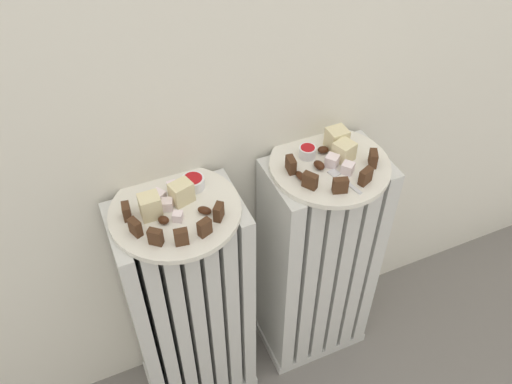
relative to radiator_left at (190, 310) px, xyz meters
name	(u,v)px	position (x,y,z in m)	size (l,w,h in m)	color
radiator_left	(190,310)	(0.00, 0.00, 0.00)	(0.28, 0.18, 0.67)	silver
radiator_right	(317,265)	(0.35, 0.00, 0.00)	(0.28, 0.18, 0.67)	silver
plate_left	(175,211)	(0.00, 0.00, 0.35)	(0.26, 0.26, 0.01)	silver
plate_right	(330,165)	(0.35, 0.00, 0.35)	(0.26, 0.26, 0.01)	silver
dark_cake_slice_left_0	(127,212)	(-0.09, 0.01, 0.37)	(0.03, 0.01, 0.03)	#472B19
dark_cake_slice_left_1	(135,227)	(-0.09, -0.03, 0.37)	(0.03, 0.01, 0.03)	#472B19
dark_cake_slice_left_2	(155,237)	(-0.06, -0.07, 0.37)	(0.03, 0.01, 0.03)	#472B19
dark_cake_slice_left_3	(181,237)	(-0.01, -0.09, 0.37)	(0.03, 0.01, 0.03)	#472B19
dark_cake_slice_left_4	(205,228)	(0.03, -0.09, 0.37)	(0.03, 0.01, 0.03)	#472B19
dark_cake_slice_left_5	(219,212)	(0.07, -0.06, 0.37)	(0.03, 0.01, 0.03)	#472B19
marble_cake_slice_left_0	(150,206)	(-0.05, 0.00, 0.38)	(0.04, 0.04, 0.05)	beige
marble_cake_slice_left_1	(181,193)	(0.02, 0.02, 0.37)	(0.04, 0.03, 0.05)	beige
turkish_delight_left_0	(178,216)	(0.00, -0.03, 0.36)	(0.02, 0.02, 0.02)	white
turkish_delight_left_1	(172,187)	(0.01, 0.05, 0.36)	(0.02, 0.02, 0.02)	white
turkish_delight_left_2	(158,197)	(-0.02, 0.03, 0.36)	(0.02, 0.02, 0.02)	white
turkish_delight_left_3	(167,204)	(-0.01, 0.01, 0.36)	(0.02, 0.02, 0.02)	white
medjool_date_left_0	(205,210)	(0.05, -0.03, 0.36)	(0.03, 0.02, 0.01)	#3D1E0F
medjool_date_left_1	(163,220)	(-0.03, -0.03, 0.36)	(0.02, 0.02, 0.02)	#3D1E0F
jam_bowl_left	(193,182)	(0.05, 0.05, 0.36)	(0.05, 0.05, 0.02)	white
dark_cake_slice_right_0	(291,165)	(0.26, 0.01, 0.37)	(0.03, 0.02, 0.03)	#472B19
dark_cake_slice_right_1	(310,181)	(0.27, -0.05, 0.37)	(0.03, 0.02, 0.03)	#472B19
dark_cake_slice_right_2	(340,186)	(0.32, -0.09, 0.37)	(0.03, 0.02, 0.03)	#472B19
dark_cake_slice_right_3	(366,176)	(0.39, -0.08, 0.37)	(0.03, 0.02, 0.03)	#472B19
dark_cake_slice_right_4	(373,159)	(0.43, -0.04, 0.37)	(0.03, 0.02, 0.03)	#472B19
marble_cake_slice_right_0	(337,139)	(0.39, 0.04, 0.38)	(0.04, 0.04, 0.05)	beige
marble_cake_slice_right_1	(344,151)	(0.38, 0.00, 0.37)	(0.04, 0.04, 0.04)	beige
turkish_delight_right_0	(332,161)	(0.35, -0.01, 0.36)	(0.03, 0.03, 0.03)	white
turkish_delight_right_1	(348,168)	(0.37, -0.04, 0.36)	(0.02, 0.02, 0.02)	white
medjool_date_right_0	(300,176)	(0.27, -0.02, 0.36)	(0.03, 0.02, 0.01)	#3D1E0F
medjool_date_right_1	(319,165)	(0.32, 0.00, 0.36)	(0.03, 0.02, 0.02)	#3D1E0F
medjool_date_right_2	(323,150)	(0.35, 0.04, 0.36)	(0.02, 0.02, 0.02)	#3D1E0F
jam_bowl_right	(307,151)	(0.32, 0.04, 0.36)	(0.04, 0.04, 0.03)	white
fork	(343,179)	(0.35, -0.06, 0.35)	(0.03, 0.09, 0.00)	silver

